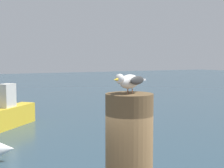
# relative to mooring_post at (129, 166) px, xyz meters

# --- Properties ---
(mooring_post) EXTENTS (0.34, 0.34, 1.04)m
(mooring_post) POSITION_rel_mooring_post_xyz_m (0.00, 0.00, 0.00)
(mooring_post) COLOR brown
(mooring_post) RESTS_ON harbor_quay
(seagull) EXTENTS (0.37, 0.23, 0.14)m
(seagull) POSITION_rel_mooring_post_xyz_m (-0.01, -0.00, 0.61)
(seagull) COLOR tan
(seagull) RESTS_ON mooring_post
(boat_yellow) EXTENTS (2.97, 2.81, 1.85)m
(boat_yellow) POSITION_rel_mooring_post_xyz_m (1.56, 11.86, -1.57)
(boat_yellow) COLOR yellow
(boat_yellow) RESTS_ON ground_plane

